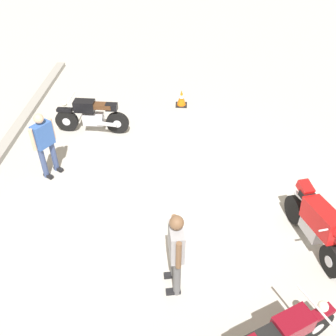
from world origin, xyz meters
The scene contains 6 objects.
ground_plane centered at (0.00, 0.00, 0.00)m, with size 40.00×40.00×0.00m, color #ADAAA3.
motorcycle_red_sportbike centered at (-1.39, -2.75, 0.59)m, with size 1.93×0.84×1.14m.
motorcycle_black_cruiser centered at (2.48, 2.40, 0.52)m, with size 0.70×2.09×1.09m.
person_in_blue_shirt centered at (0.57, 3.04, 0.94)m, with size 0.60×0.49×1.66m.
person_in_gray_shirt centered at (-2.45, -0.10, 0.99)m, with size 0.67×0.37×1.72m.
traffic_cone centered at (4.14, -0.07, 0.26)m, with size 0.36×0.36×0.53m.
Camera 1 is at (-6.34, -0.16, 5.76)m, focal length 39.45 mm.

